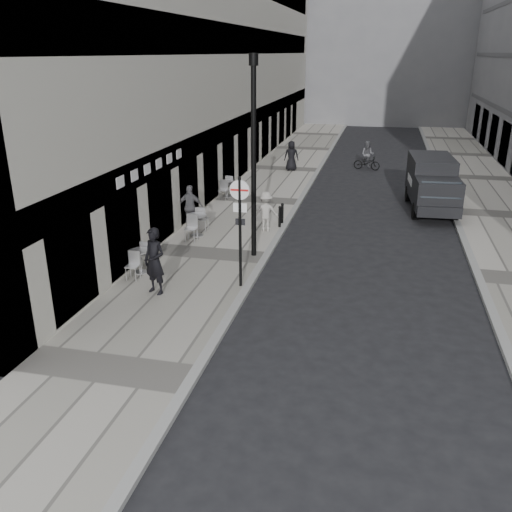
{
  "coord_description": "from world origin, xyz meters",
  "views": [
    {
      "loc": [
        3.68,
        -6.8,
        6.8
      ],
      "look_at": [
        0.44,
        7.13,
        1.4
      ],
      "focal_mm": 38.0,
      "sensor_mm": 36.0,
      "label": 1
    }
  ],
  "objects_px": {
    "walking_man": "(155,261)",
    "lamppost": "(254,149)",
    "cyclist": "(367,159)",
    "sign_post": "(240,218)",
    "panel_van": "(432,181)"
  },
  "relations": [
    {
      "from": "walking_man",
      "to": "lamppost",
      "type": "height_order",
      "value": "lamppost"
    },
    {
      "from": "lamppost",
      "to": "cyclist",
      "type": "bearing_deg",
      "value": 78.84
    },
    {
      "from": "sign_post",
      "to": "panel_van",
      "type": "distance_m",
      "value": 12.32
    },
    {
      "from": "walking_man",
      "to": "lamppost",
      "type": "relative_size",
      "value": 0.3
    },
    {
      "from": "cyclist",
      "to": "lamppost",
      "type": "bearing_deg",
      "value": -90.15
    },
    {
      "from": "cyclist",
      "to": "sign_post",
      "type": "bearing_deg",
      "value": -87.97
    },
    {
      "from": "walking_man",
      "to": "cyclist",
      "type": "distance_m",
      "value": 20.9
    },
    {
      "from": "panel_van",
      "to": "cyclist",
      "type": "bearing_deg",
      "value": 106.45
    },
    {
      "from": "cyclist",
      "to": "panel_van",
      "type": "bearing_deg",
      "value": -58.67
    },
    {
      "from": "lamppost",
      "to": "cyclist",
      "type": "xyz_separation_m",
      "value": [
        3.25,
        16.47,
        -3.14
      ]
    },
    {
      "from": "walking_man",
      "to": "panel_van",
      "type": "xyz_separation_m",
      "value": [
        8.49,
        11.66,
        0.2
      ]
    },
    {
      "from": "lamppost",
      "to": "panel_van",
      "type": "relative_size",
      "value": 1.31
    },
    {
      "from": "sign_post",
      "to": "lamppost",
      "type": "relative_size",
      "value": 0.51
    },
    {
      "from": "walking_man",
      "to": "sign_post",
      "type": "bearing_deg",
      "value": 45.52
    },
    {
      "from": "panel_van",
      "to": "cyclist",
      "type": "distance_m",
      "value": 9.13
    }
  ]
}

